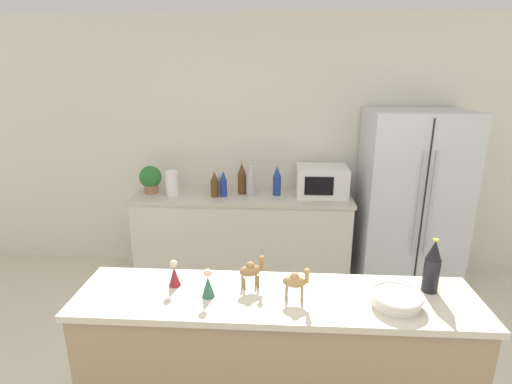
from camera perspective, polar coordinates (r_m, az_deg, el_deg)
The scene contains 19 objects.
wall_back at distance 4.10m, azimuth 2.24°, elevation 6.27°, with size 8.00×0.06×2.55m.
back_counter at distance 4.05m, azimuth -1.90°, elevation -6.23°, with size 2.10×0.63×0.88m.
refrigerator at distance 4.04m, azimuth 21.21°, elevation -1.28°, with size 0.91×0.69×1.71m.
bar_counter at distance 2.36m, azimuth 2.68°, elevation -24.40°, with size 2.04×0.48×0.96m.
potted_plant at distance 4.03m, azimuth -14.84°, elevation 1.89°, with size 0.21×0.21×0.27m.
paper_towel_roll at distance 3.91m, azimuth -11.90°, elevation 1.24°, with size 0.12×0.12×0.24m.
microwave at distance 3.88m, azimuth 9.38°, elevation 1.58°, with size 0.48×0.37×0.28m.
back_bottle_0 at distance 3.87m, azimuth -2.02°, elevation 1.92°, with size 0.08×0.08×0.31m.
back_bottle_1 at distance 3.81m, azimuth -5.94°, elevation 1.07°, with size 0.08×0.08×0.25m.
back_bottle_2 at distance 3.92m, azimuth -5.44°, elevation 1.60°, with size 0.07×0.07×0.25m.
back_bottle_3 at distance 3.80m, azimuth -0.76°, elevation 1.68°, with size 0.08×0.08×0.32m.
back_bottle_4 at distance 3.83m, azimuth 3.01°, elevation 1.60°, with size 0.08×0.08×0.29m.
back_bottle_5 at distance 3.80m, azimuth -4.67°, elevation 1.15°, with size 0.07×0.07×0.26m.
wine_bottle at distance 2.23m, azimuth 23.88°, elevation -9.72°, with size 0.08×0.08×0.29m.
fruit_bowl at distance 2.10m, azimuth 19.41°, elevation -14.09°, with size 0.25×0.25×0.06m.
camel_figurine at distance 2.10m, azimuth -0.66°, elevation -11.04°, with size 0.14×0.10×0.17m.
camel_figurine_second at distance 2.01m, azimuth 5.70°, elevation -12.53°, with size 0.14×0.07×0.17m.
wise_man_figurine_crimson at distance 2.05m, azimuth -6.86°, elevation -13.03°, with size 0.07×0.07×0.15m.
wise_man_figurine_purple at distance 2.17m, azimuth -11.59°, elevation -11.49°, with size 0.06×0.06×0.15m.
Camera 1 is at (0.08, -1.30, 2.05)m, focal length 28.00 mm.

